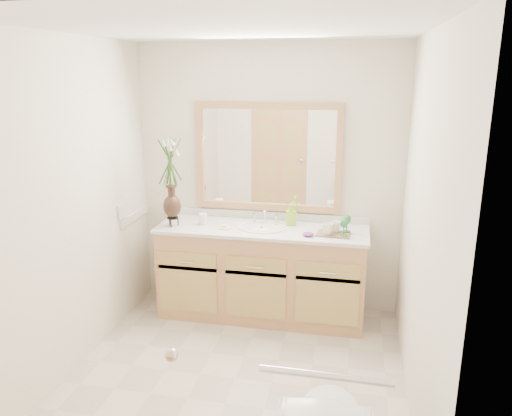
% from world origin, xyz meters
% --- Properties ---
extents(floor, '(2.60, 2.60, 0.00)m').
position_xyz_m(floor, '(0.00, 0.00, 0.00)').
color(floor, '#BBAEA0').
rests_on(floor, ground).
extents(ceiling, '(2.40, 2.60, 0.02)m').
position_xyz_m(ceiling, '(0.00, 0.00, 2.40)').
color(ceiling, white).
rests_on(ceiling, wall_back).
extents(wall_back, '(2.40, 0.02, 2.40)m').
position_xyz_m(wall_back, '(0.00, 1.30, 1.20)').
color(wall_back, white).
rests_on(wall_back, floor).
extents(wall_front, '(2.40, 0.02, 2.40)m').
position_xyz_m(wall_front, '(0.00, -1.30, 1.20)').
color(wall_front, white).
rests_on(wall_front, floor).
extents(wall_left, '(0.02, 2.60, 2.40)m').
position_xyz_m(wall_left, '(-1.20, 0.00, 1.20)').
color(wall_left, white).
rests_on(wall_left, floor).
extents(wall_right, '(0.02, 2.60, 2.40)m').
position_xyz_m(wall_right, '(1.20, 0.00, 1.20)').
color(wall_right, white).
rests_on(wall_right, floor).
extents(vanity, '(1.80, 0.55, 0.80)m').
position_xyz_m(vanity, '(0.00, 1.01, 0.40)').
color(vanity, tan).
rests_on(vanity, floor).
extents(counter, '(1.84, 0.57, 0.03)m').
position_xyz_m(counter, '(0.00, 1.01, 0.82)').
color(counter, silver).
rests_on(counter, vanity).
extents(sink, '(0.38, 0.34, 0.23)m').
position_xyz_m(sink, '(0.00, 1.00, 0.78)').
color(sink, white).
rests_on(sink, counter).
extents(mirror, '(1.32, 0.04, 0.97)m').
position_xyz_m(mirror, '(0.00, 1.28, 1.41)').
color(mirror, white).
rests_on(mirror, wall_back).
extents(switch_plate, '(0.02, 0.12, 0.12)m').
position_xyz_m(switch_plate, '(-1.19, 0.76, 0.98)').
color(switch_plate, white).
rests_on(switch_plate, wall_left).
extents(door, '(0.80, 0.03, 2.00)m').
position_xyz_m(door, '(-0.30, -1.29, 1.00)').
color(door, tan).
rests_on(door, floor).
extents(grab_bar, '(0.55, 0.03, 0.03)m').
position_xyz_m(grab_bar, '(0.70, -1.27, 0.95)').
color(grab_bar, silver).
rests_on(grab_bar, wall_front).
extents(flower_vase, '(0.18, 0.18, 0.75)m').
position_xyz_m(flower_vase, '(-0.78, 0.91, 1.34)').
color(flower_vase, black).
rests_on(flower_vase, counter).
extents(tumbler, '(0.07, 0.07, 0.10)m').
position_xyz_m(tumbler, '(-0.53, 1.01, 0.88)').
color(tumbler, white).
rests_on(tumbler, counter).
extents(soap_dish, '(0.10, 0.10, 0.03)m').
position_xyz_m(soap_dish, '(-0.32, 0.93, 0.84)').
color(soap_dish, white).
rests_on(soap_dish, counter).
extents(soap_bottle, '(0.10, 0.10, 0.17)m').
position_xyz_m(soap_bottle, '(0.23, 1.15, 0.92)').
color(soap_bottle, '#8EDA33').
rests_on(soap_bottle, counter).
extents(purple_dish, '(0.11, 0.10, 0.03)m').
position_xyz_m(purple_dish, '(0.42, 0.86, 0.85)').
color(purple_dish, '#6C287A').
rests_on(purple_dish, counter).
extents(tray, '(0.29, 0.21, 0.01)m').
position_xyz_m(tray, '(0.62, 0.94, 0.84)').
color(tray, brown).
rests_on(tray, counter).
extents(mug_left, '(0.12, 0.12, 0.10)m').
position_xyz_m(mug_left, '(0.57, 0.91, 0.89)').
color(mug_left, white).
rests_on(mug_left, tray).
extents(mug_right, '(0.13, 0.13, 0.09)m').
position_xyz_m(mug_right, '(0.63, 0.98, 0.89)').
color(mug_right, white).
rests_on(mug_right, tray).
extents(goblet_front, '(0.07, 0.07, 0.15)m').
position_xyz_m(goblet_front, '(0.71, 0.89, 0.94)').
color(goblet_front, '#267435').
rests_on(goblet_front, tray).
extents(goblet_back, '(0.07, 0.07, 0.15)m').
position_xyz_m(goblet_back, '(0.73, 1.00, 0.94)').
color(goblet_back, '#267435').
rests_on(goblet_back, tray).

